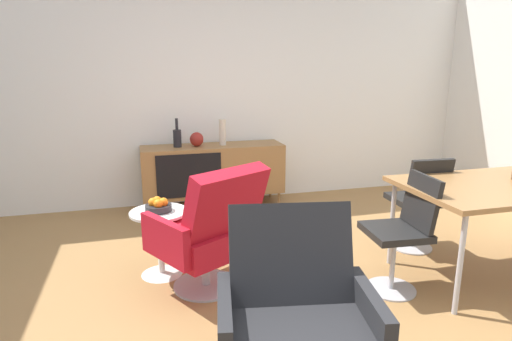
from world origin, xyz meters
TOP-DOWN VIEW (x-y plane):
  - ground_plane at (0.00, 0.00)m, footprint 8.32×8.32m
  - wall_back at (0.00, 2.60)m, footprint 6.80×0.12m
  - sideboard at (-0.13, 2.30)m, footprint 1.60×0.45m
  - vase_cobalt at (-0.31, 2.30)m, footprint 0.15×0.15m
  - vase_sculptural_dark at (-0.01, 2.30)m, footprint 0.08×0.08m
  - vase_ceramic_small at (-0.52, 2.30)m, footprint 0.09×0.09m
  - dining_table at (1.74, 0.04)m, footprint 1.60×0.90m
  - dining_chair_back_left at (1.38, 0.60)m, footprint 0.42×0.44m
  - dining_chair_near_window at (0.85, 0.04)m, footprint 0.45×0.43m
  - lounge_chair_red at (-0.47, 0.39)m, footprint 0.88×0.87m
  - armchair_black_shell at (-0.27, -0.77)m, footprint 0.80×0.75m
  - side_table_round at (-0.81, 0.73)m, footprint 0.44×0.44m
  - fruit_bowl at (-0.81, 0.73)m, footprint 0.20×0.20m

SIDE VIEW (x-z plane):
  - ground_plane at x=0.00m, z-range 0.00..0.00m
  - side_table_round at x=-0.81m, z-range 0.06..0.58m
  - sideboard at x=-0.13m, z-range 0.08..0.80m
  - lounge_chair_red at x=-0.47m, z-range -0.01..0.94m
  - armchair_black_shell at x=-0.27m, z-range -0.01..0.94m
  - dining_chair_back_left at x=1.38m, z-range 0.04..0.90m
  - dining_chair_near_window at x=0.85m, z-range 0.04..0.90m
  - fruit_bowl at x=-0.81m, z-range 0.51..0.62m
  - dining_table at x=1.74m, z-range 0.33..1.07m
  - vase_cobalt at x=-0.31m, z-range 0.72..0.88m
  - vase_ceramic_small at x=-0.52m, z-range 0.67..0.99m
  - vase_sculptural_dark at x=-0.01m, z-range 0.72..1.01m
  - wall_back at x=0.00m, z-range 0.00..2.80m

